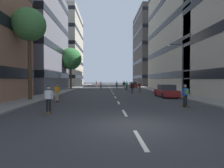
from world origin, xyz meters
TOP-DOWN VIEW (x-y plane):
  - ground_plane at (0.00, 31.01)m, footprint 186.09×186.09m
  - sidewalk_left at (-8.75, 34.89)m, footprint 2.72×85.29m
  - sidewalk_right at (8.75, 34.89)m, footprint 2.72×85.29m
  - lane_markings at (0.00, 33.00)m, footprint 0.16×72.20m
  - building_left_mid at (-18.37, 26.52)m, footprint 16.63×17.28m
  - building_left_far at (-18.37, 54.62)m, footprint 16.63×19.60m
  - building_right_mid at (18.37, 26.52)m, footprint 16.63×23.11m
  - building_right_far at (18.37, 54.62)m, footprint 16.63×18.61m
  - parked_car_near at (6.19, 38.59)m, footprint 1.82×4.40m
  - parked_car_mid at (6.19, 13.04)m, footprint 1.82×4.40m
  - street_tree_near at (-8.75, 31.01)m, footprint 4.73×4.73m
  - street_tree_mid at (-8.75, 9.83)m, footprint 3.24×3.24m
  - streetlamp_right at (8.11, 13.65)m, footprint 2.13×0.30m
  - skater_0 at (4.77, 22.18)m, footprint 0.57×0.92m
  - skater_1 at (-5.92, 9.18)m, footprint 0.55×0.92m
  - skater_2 at (3.87, 38.20)m, footprint 0.54×0.91m
  - skater_3 at (-4.82, 3.17)m, footprint 0.56×0.92m
  - skater_4 at (1.45, 32.44)m, footprint 0.55×0.91m
  - skater_5 at (-3.61, 41.31)m, footprint 0.57×0.92m
  - skater_6 at (3.08, 26.86)m, footprint 0.57×0.92m
  - skater_7 at (3.10, 32.63)m, footprint 0.57×0.92m
  - skater_8 at (2.96, 19.02)m, footprint 0.55×0.91m
  - skater_9 at (-2.15, 29.70)m, footprint 0.54×0.91m
  - skater_10 at (5.01, 5.32)m, footprint 0.55×0.92m

SIDE VIEW (x-z plane):
  - ground_plane at x=0.00m, z-range 0.00..0.00m
  - lane_markings at x=0.00m, z-range 0.00..0.01m
  - sidewalk_left at x=-8.75m, z-range 0.00..0.14m
  - sidewalk_right at x=8.75m, z-range 0.00..0.14m
  - parked_car_near at x=6.19m, z-range -0.06..1.46m
  - parked_car_mid at x=6.19m, z-range -0.06..1.46m
  - skater_1 at x=-5.92m, z-range 0.10..1.87m
  - skater_2 at x=3.87m, z-range 0.10..1.87m
  - skater_3 at x=-4.82m, z-range 0.10..1.87m
  - skater_6 at x=3.08m, z-range 0.10..1.87m
  - skater_7 at x=3.10m, z-range 0.10..1.87m
  - skater_8 at x=2.96m, z-range 0.10..1.87m
  - skater_9 at x=-2.15m, z-range 0.10..1.87m
  - skater_0 at x=4.77m, z-range 0.13..1.90m
  - skater_4 at x=1.45m, z-range 0.13..1.90m
  - skater_5 at x=-3.61m, z-range 0.13..1.90m
  - skater_10 at x=5.01m, z-range 0.13..1.90m
  - streetlamp_right at x=8.11m, z-range 0.89..7.39m
  - street_tree_near at x=-8.75m, z-range 2.21..11.14m
  - street_tree_mid at x=-8.75m, z-range 2.96..12.04m
  - building_left_mid at x=-18.37m, z-range 0.09..19.88m
  - building_right_mid at x=18.37m, z-range 0.09..24.40m
  - building_left_far at x=-18.37m, z-range 0.09..25.58m
  - building_right_far at x=18.37m, z-range 0.09..25.92m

